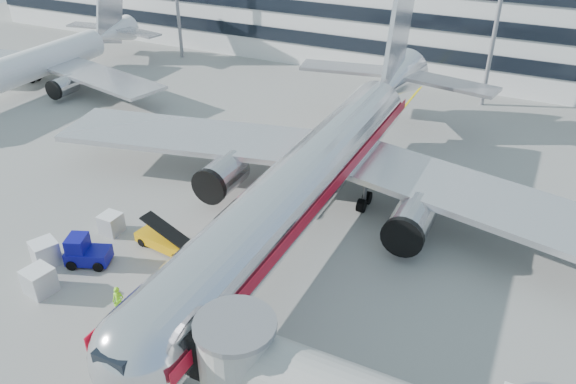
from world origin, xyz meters
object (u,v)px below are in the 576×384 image
at_px(cargo_container_left, 45,253).
at_px(cargo_container_right, 111,223).
at_px(main_jet, 319,166).
at_px(baggage_tug, 85,252).
at_px(belt_loader, 165,241).
at_px(cargo_container_front, 39,281).
at_px(ramp_worker, 119,301).

bearing_deg(cargo_container_left, cargo_container_right, 73.06).
distance_m(main_jet, baggage_tug, 18.46).
relative_size(cargo_container_left, cargo_container_right, 1.39).
bearing_deg(cargo_container_left, belt_loader, 38.37).
distance_m(main_jet, cargo_container_front, 21.63).
height_order(belt_loader, cargo_container_right, belt_loader).
bearing_deg(cargo_container_right, ramp_worker, -45.69).
xyz_separation_m(main_jet, baggage_tug, (-12.03, -13.62, -3.26)).
distance_m(main_jet, belt_loader, 13.07).
bearing_deg(baggage_tug, ramp_worker, -28.15).
xyz_separation_m(main_jet, cargo_container_front, (-12.53, -17.32, -3.32)).
xyz_separation_m(main_jet, cargo_container_right, (-13.08, -9.79, -3.44)).
bearing_deg(cargo_container_left, main_jet, 45.43).
bearing_deg(main_jet, ramp_worker, -111.02).
height_order(baggage_tug, cargo_container_right, baggage_tug).
distance_m(cargo_container_right, cargo_container_front, 7.55).
bearing_deg(ramp_worker, cargo_container_right, 112.00).
xyz_separation_m(cargo_container_left, cargo_container_right, (1.54, 5.06, -0.10)).
height_order(main_jet, cargo_container_front, main_jet).
bearing_deg(main_jet, belt_loader, -129.88).
height_order(belt_loader, ramp_worker, belt_loader).
bearing_deg(ramp_worker, belt_loader, 81.13).
distance_m(belt_loader, ramp_worker, 7.19).
distance_m(belt_loader, cargo_container_left, 8.37).
bearing_deg(cargo_container_front, belt_loader, 59.77).
bearing_deg(belt_loader, baggage_tug, -134.97).
relative_size(baggage_tug, cargo_container_left, 1.55).
relative_size(belt_loader, ramp_worker, 2.49).
bearing_deg(ramp_worker, baggage_tug, 129.54).
height_order(cargo_container_left, ramp_worker, ramp_worker).
bearing_deg(cargo_container_left, ramp_worker, -12.29).
relative_size(belt_loader, cargo_container_left, 2.30).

